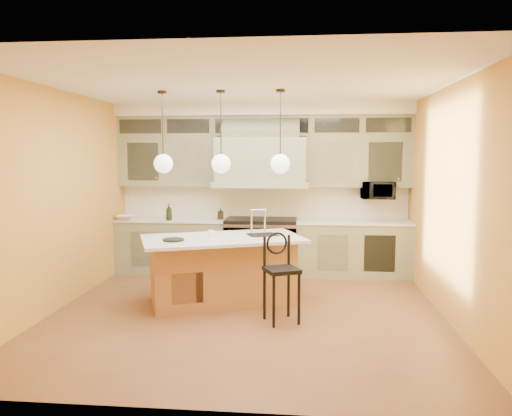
# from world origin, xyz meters

# --- Properties ---
(floor) EXTENTS (5.00, 5.00, 0.00)m
(floor) POSITION_xyz_m (0.00, 0.00, 0.00)
(floor) COLOR brown
(floor) RESTS_ON ground
(ceiling) EXTENTS (5.00, 5.00, 0.00)m
(ceiling) POSITION_xyz_m (0.00, 0.00, 2.90)
(ceiling) COLOR white
(ceiling) RESTS_ON wall_back
(wall_back) EXTENTS (5.00, 0.00, 5.00)m
(wall_back) POSITION_xyz_m (0.00, 2.50, 1.45)
(wall_back) COLOR gold
(wall_back) RESTS_ON ground
(wall_front) EXTENTS (5.00, 0.00, 5.00)m
(wall_front) POSITION_xyz_m (0.00, -2.50, 1.45)
(wall_front) COLOR gold
(wall_front) RESTS_ON ground
(wall_left) EXTENTS (0.00, 5.00, 5.00)m
(wall_left) POSITION_xyz_m (-2.50, 0.00, 1.45)
(wall_left) COLOR gold
(wall_left) RESTS_ON ground
(wall_right) EXTENTS (0.00, 5.00, 5.00)m
(wall_right) POSITION_xyz_m (2.50, 0.00, 1.45)
(wall_right) COLOR gold
(wall_right) RESTS_ON ground
(back_cabinetry) EXTENTS (5.00, 0.77, 2.90)m
(back_cabinetry) POSITION_xyz_m (0.00, 2.23, 1.43)
(back_cabinetry) COLOR gray
(back_cabinetry) RESTS_ON floor
(range) EXTENTS (1.20, 0.74, 0.96)m
(range) POSITION_xyz_m (0.00, 2.14, 0.49)
(range) COLOR silver
(range) RESTS_ON floor
(kitchen_island) EXTENTS (2.41, 1.85, 1.35)m
(kitchen_island) POSITION_xyz_m (-0.39, 0.45, 0.47)
(kitchen_island) COLOR #A4693A
(kitchen_island) RESTS_ON floor
(counter_stool) EXTENTS (0.50, 0.50, 1.09)m
(counter_stool) POSITION_xyz_m (0.45, -0.27, 0.62)
(counter_stool) COLOR black
(counter_stool) RESTS_ON floor
(microwave) EXTENTS (0.54, 0.37, 0.30)m
(microwave) POSITION_xyz_m (1.95, 2.25, 1.45)
(microwave) COLOR black
(microwave) RESTS_ON back_cabinetry
(oil_bottle_a) EXTENTS (0.13, 0.13, 0.28)m
(oil_bottle_a) POSITION_xyz_m (-1.54, 1.92, 1.08)
(oil_bottle_a) COLOR black
(oil_bottle_a) RESTS_ON back_cabinetry
(oil_bottle_b) EXTENTS (0.09, 0.09, 0.20)m
(oil_bottle_b) POSITION_xyz_m (-0.70, 2.15, 1.04)
(oil_bottle_b) COLOR black
(oil_bottle_b) RESTS_ON back_cabinetry
(fruit_bowl) EXTENTS (0.33, 0.33, 0.08)m
(fruit_bowl) POSITION_xyz_m (-2.30, 1.92, 0.98)
(fruit_bowl) COLOR white
(fruit_bowl) RESTS_ON back_cabinetry
(cup) EXTENTS (0.11, 0.11, 0.09)m
(cup) POSITION_xyz_m (-0.55, 0.45, 0.96)
(cup) COLOR white
(cup) RESTS_ON kitchen_island
(pendant_left) EXTENTS (0.26, 0.26, 1.11)m
(pendant_left) POSITION_xyz_m (-1.20, 0.45, 1.95)
(pendant_left) COLOR #2D2319
(pendant_left) RESTS_ON ceiling
(pendant_center) EXTENTS (0.26, 0.26, 1.11)m
(pendant_center) POSITION_xyz_m (-0.40, 0.45, 1.95)
(pendant_center) COLOR #2D2319
(pendant_center) RESTS_ON ceiling
(pendant_right) EXTENTS (0.26, 0.26, 1.11)m
(pendant_right) POSITION_xyz_m (0.40, 0.45, 1.95)
(pendant_right) COLOR #2D2319
(pendant_right) RESTS_ON ceiling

